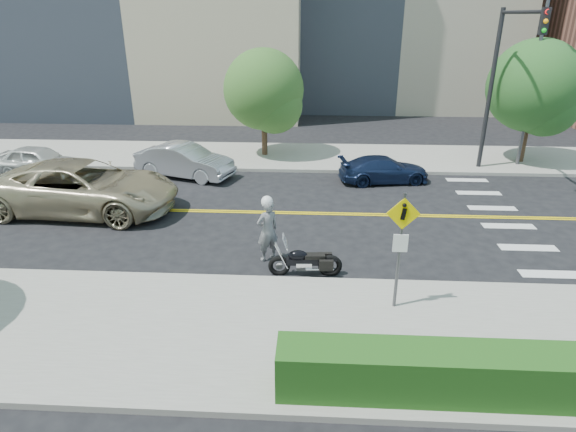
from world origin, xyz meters
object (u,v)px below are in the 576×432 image
at_px(parked_car_white, 39,161).
at_px(parked_car_silver, 185,161).
at_px(pedestrian_sign, 401,240).
at_px(parked_car_blue, 384,169).
at_px(suv, 83,187).
at_px(motorcyclist, 267,229).
at_px(motorcycle, 306,255).

height_order(parked_car_white, parked_car_silver, parked_car_silver).
relative_size(pedestrian_sign, parked_car_blue, 0.76).
bearing_deg(pedestrian_sign, parked_car_silver, 127.28).
xyz_separation_m(suv, parked_car_blue, (11.58, 4.14, -0.39)).
bearing_deg(parked_car_blue, parked_car_silver, 78.71).
distance_m(parked_car_white, parked_car_silver, 6.72).
relative_size(pedestrian_sign, suv, 0.44).
xyz_separation_m(motorcyclist, parked_car_blue, (4.41, 7.59, -0.45)).
distance_m(pedestrian_sign, suv, 12.22).
relative_size(motorcyclist, parked_car_white, 0.51).
bearing_deg(motorcyclist, parked_car_white, -69.81).
height_order(motorcyclist, motorcycle, motorcyclist).
height_order(suv, parked_car_silver, suv).
bearing_deg(parked_car_silver, parked_car_white, 109.93).
height_order(motorcycle, parked_car_silver, parked_car_silver).
bearing_deg(parked_car_silver, suv, 167.54).
relative_size(parked_car_silver, parked_car_blue, 1.15).
relative_size(suv, parked_car_white, 1.72).
relative_size(parked_car_white, parked_car_blue, 1.02).
bearing_deg(parked_car_white, pedestrian_sign, -117.25).
height_order(suv, parked_car_white, suv).
height_order(pedestrian_sign, parked_car_white, pedestrian_sign).
distance_m(motorcyclist, motorcycle, 1.50).
bearing_deg(parked_car_white, motorcycle, -116.83).
height_order(motorcyclist, suv, motorcyclist).
bearing_deg(motorcyclist, parked_car_blue, -155.62).
height_order(motorcycle, suv, suv).
xyz_separation_m(parked_car_white, parked_car_blue, (15.65, -0.10, -0.11)).
relative_size(pedestrian_sign, parked_car_white, 0.75).
bearing_deg(pedestrian_sign, motorcyclist, 142.77).
relative_size(motorcyclist, motorcycle, 1.02).
xyz_separation_m(motorcyclist, parked_car_silver, (-4.53, 7.83, -0.28)).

